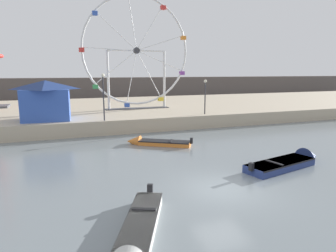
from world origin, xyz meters
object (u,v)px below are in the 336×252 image
Objects in this scene: carnival_booth_blue_tent at (46,99)px; promenade_lamp_near at (205,91)px; motorboat_orange_hull at (153,142)px; motorboat_pale_grey at (137,236)px; motorboat_navy_blue at (293,161)px; promenade_lamp_far at (103,90)px; ferris_wheel_white_frame at (137,52)px.

promenade_lamp_near is at bearing -2.18° from carnival_booth_blue_tent.
carnival_booth_blue_tent is (-7.84, 7.29, 2.97)m from motorboat_orange_hull.
promenade_lamp_near is at bearing -109.71° from motorboat_orange_hull.
carnival_booth_blue_tent is (-3.30, 20.21, 2.91)m from motorboat_pale_grey.
motorboat_navy_blue is (11.06, 5.02, -0.01)m from motorboat_pale_grey.
promenade_lamp_near reaches higher than motorboat_orange_hull.
promenade_lamp_far reaches higher than motorboat_navy_blue.
motorboat_navy_blue reaches higher than motorboat_pale_grey.
promenade_lamp_far reaches higher than motorboat_orange_hull.
motorboat_navy_blue is at bearing 138.67° from motorboat_pale_grey.
motorboat_navy_blue is 21.10m from carnival_booth_blue_tent.
motorboat_navy_blue is 14.12m from promenade_lamp_near.
carnival_booth_blue_tent is 15.30m from promenade_lamp_near.
carnival_booth_blue_tent is at bearing 120.29° from motorboat_navy_blue.
motorboat_pale_grey is at bearing -104.30° from ferris_wheel_white_frame.
motorboat_orange_hull is 14.84m from ferris_wheel_white_frame.
motorboat_pale_grey is at bearing -94.88° from promenade_lamp_far.
promenade_lamp_far reaches higher than motorboat_pale_grey.
promenade_lamp_far is (-10.39, -0.74, 0.37)m from promenade_lamp_near.
promenade_lamp_far is at bearing -26.96° from motorboat_orange_hull.
carnival_booth_blue_tent is at bearing -10.70° from motorboat_orange_hull.
motorboat_navy_blue is 1.78× the size of promenade_lamp_near.
ferris_wheel_white_frame reaches higher than motorboat_navy_blue.
ferris_wheel_white_frame reaches higher than promenade_lamp_near.
promenade_lamp_far is (-3.01, 5.05, 3.82)m from motorboat_orange_hull.
promenade_lamp_near is at bearing 171.71° from motorboat_pale_grey.
motorboat_orange_hull is 0.77× the size of motorboat_navy_blue.
promenade_lamp_near reaches higher than motorboat_navy_blue.
promenade_lamp_near is (0.87, 13.68, 3.41)m from motorboat_navy_blue.
promenade_lamp_far is at bearing -175.95° from promenade_lamp_near.
carnival_booth_blue_tent is 5.39m from promenade_lamp_far.
ferris_wheel_white_frame is (1.95, 12.60, 7.59)m from motorboat_orange_hull.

